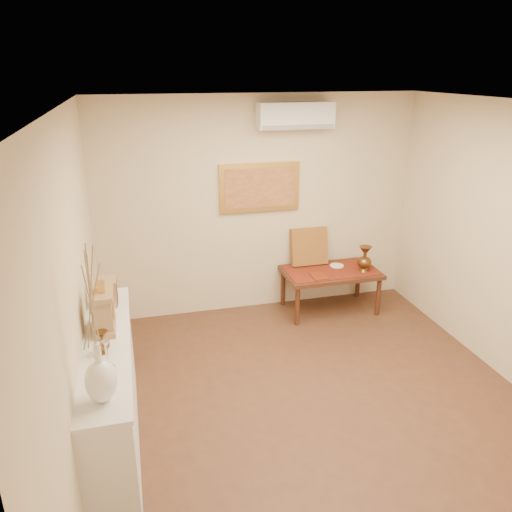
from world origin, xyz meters
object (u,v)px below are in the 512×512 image
object	(u,v)px
brass_urn_tall	(365,256)
low_table	(331,275)
white_vase	(94,328)
wooden_chest	(108,292)
mantel_clock	(104,310)
display_ledge	(112,394)

from	to	relation	value
brass_urn_tall	low_table	xyz separation A→B (m)	(-0.39, 0.13, -0.27)
white_vase	wooden_chest	world-z (taller)	white_vase
white_vase	mantel_clock	world-z (taller)	white_vase
display_ledge	mantel_clock	world-z (taller)	mantel_clock
brass_urn_tall	white_vase	bearing A→B (deg)	-140.63
display_ledge	low_table	bearing A→B (deg)	35.10
display_ledge	mantel_clock	xyz separation A→B (m)	(0.00, 0.20, 0.66)
display_ledge	mantel_clock	bearing A→B (deg)	89.57
brass_urn_tall	display_ledge	size ratio (longest dim) A/B	0.20
white_vase	mantel_clock	distance (m)	1.02
display_ledge	mantel_clock	distance (m)	0.69
wooden_chest	low_table	size ratio (longest dim) A/B	0.20
white_vase	brass_urn_tall	world-z (taller)	white_vase
brass_urn_tall	low_table	size ratio (longest dim) A/B	0.33
wooden_chest	low_table	distance (m)	2.98
wooden_chest	white_vase	bearing A→B (deg)	-90.55
wooden_chest	mantel_clock	bearing A→B (deg)	-92.23
wooden_chest	display_ledge	bearing A→B (deg)	-91.69
brass_urn_tall	wooden_chest	world-z (taller)	wooden_chest
mantel_clock	low_table	bearing A→B (deg)	32.12
brass_urn_tall	mantel_clock	distance (m)	3.46
brass_urn_tall	wooden_chest	distance (m)	3.25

